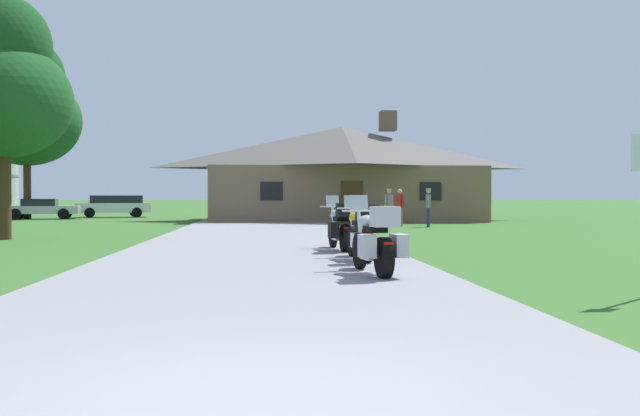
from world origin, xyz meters
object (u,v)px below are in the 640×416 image
(motorcycle_yellow_second_in_row, at_px, (361,232))
(bystander_gray_shirt_by_tree, at_px, (428,205))
(motorcycle_silver_nearest_to_camera, at_px, (375,241))
(bystander_red_shirt_near_lodge, at_px, (400,206))
(bystander_gray_shirt_beside_signpost, at_px, (389,205))
(tree_left_far, at_px, (27,108))
(motorcycle_silver_farthest_in_row, at_px, (341,227))
(parked_silver_sedan_far_left, at_px, (41,208))
(parked_white_suv_far_left, at_px, (114,205))
(tree_left_near, at_px, (3,84))

(motorcycle_yellow_second_in_row, relative_size, bystander_gray_shirt_by_tree, 1.24)
(motorcycle_silver_nearest_to_camera, bearing_deg, bystander_red_shirt_near_lodge, 70.50)
(bystander_gray_shirt_beside_signpost, relative_size, tree_left_far, 0.16)
(motorcycle_silver_farthest_in_row, height_order, bystander_gray_shirt_beside_signpost, bystander_gray_shirt_beside_signpost)
(tree_left_far, distance_m, parked_silver_sedan_far_left, 6.07)
(bystander_gray_shirt_by_tree, bearing_deg, motorcycle_yellow_second_in_row, 175.51)
(parked_silver_sedan_far_left, bearing_deg, parked_white_suv_far_left, -55.92)
(tree_left_near, xyz_separation_m, tree_left_far, (-6.05, 20.85, 1.83))
(motorcycle_silver_nearest_to_camera, height_order, tree_left_near, tree_left_near)
(motorcycle_silver_nearest_to_camera, xyz_separation_m, bystander_gray_shirt_beside_signpost, (3.79, 20.06, 0.34))
(bystander_gray_shirt_beside_signpost, distance_m, tree_left_near, 16.67)
(bystander_gray_shirt_by_tree, bearing_deg, tree_left_near, 130.01)
(motorcycle_silver_nearest_to_camera, height_order, motorcycle_yellow_second_in_row, same)
(bystander_gray_shirt_beside_signpost, height_order, tree_left_far, tree_left_far)
(bystander_gray_shirt_beside_signpost, distance_m, parked_white_suv_far_left, 21.26)
(motorcycle_yellow_second_in_row, bearing_deg, bystander_gray_shirt_beside_signpost, 74.09)
(bystander_red_shirt_near_lodge, bearing_deg, motorcycle_yellow_second_in_row, 137.80)
(motorcycle_silver_nearest_to_camera, bearing_deg, motorcycle_yellow_second_in_row, 79.83)
(motorcycle_silver_farthest_in_row, distance_m, tree_left_far, 31.72)
(motorcycle_yellow_second_in_row, distance_m, motorcycle_silver_farthest_in_row, 2.58)
(motorcycle_silver_farthest_in_row, bearing_deg, bystander_gray_shirt_beside_signpost, 70.03)
(bystander_gray_shirt_beside_signpost, relative_size, tree_left_near, 0.22)
(motorcycle_silver_nearest_to_camera, relative_size, parked_silver_sedan_far_left, 0.47)
(motorcycle_yellow_second_in_row, distance_m, tree_left_far, 33.98)
(motorcycle_silver_farthest_in_row, bearing_deg, motorcycle_silver_nearest_to_camera, -95.78)
(bystander_gray_shirt_beside_signpost, bearing_deg, bystander_gray_shirt_by_tree, -84.62)
(motorcycle_yellow_second_in_row, relative_size, tree_left_far, 0.19)
(tree_left_far, bearing_deg, bystander_gray_shirt_by_tree, -32.01)
(motorcycle_silver_nearest_to_camera, distance_m, motorcycle_silver_farthest_in_row, 5.31)
(motorcycle_silver_farthest_in_row, relative_size, bystander_red_shirt_near_lodge, 1.25)
(motorcycle_silver_farthest_in_row, height_order, parked_silver_sedan_far_left, motorcycle_silver_farthest_in_row)
(tree_left_far, xyz_separation_m, parked_white_suv_far_left, (4.46, 2.82, -5.84))
(motorcycle_silver_farthest_in_row, bearing_deg, bystander_red_shirt_near_lodge, 68.12)
(motorcycle_yellow_second_in_row, relative_size, bystander_red_shirt_near_lodge, 1.25)
(bystander_gray_shirt_beside_signpost, bearing_deg, bystander_red_shirt_near_lodge, -89.97)
(motorcycle_silver_nearest_to_camera, height_order, motorcycle_silver_farthest_in_row, same)
(motorcycle_yellow_second_in_row, xyz_separation_m, parked_silver_sedan_far_left, (-15.05, 28.90, 0.02))
(motorcycle_silver_nearest_to_camera, height_order, parked_white_suv_far_left, parked_white_suv_far_left)
(bystander_red_shirt_near_lodge, distance_m, tree_left_near, 16.81)
(tree_left_near, bearing_deg, bystander_gray_shirt_by_tree, 26.74)
(bystander_gray_shirt_by_tree, height_order, tree_left_near, tree_left_near)
(motorcycle_yellow_second_in_row, xyz_separation_m, motorcycle_silver_farthest_in_row, (-0.12, 2.58, -0.01))
(motorcycle_yellow_second_in_row, height_order, bystander_gray_shirt_by_tree, bystander_gray_shirt_by_tree)
(motorcycle_silver_nearest_to_camera, height_order, parked_silver_sedan_far_left, motorcycle_silver_nearest_to_camera)
(motorcycle_silver_farthest_in_row, relative_size, parked_white_suv_far_left, 0.42)
(motorcycle_yellow_second_in_row, distance_m, tree_left_near, 13.75)
(bystander_gray_shirt_by_tree, bearing_deg, bystander_gray_shirt_beside_signpost, 64.83)
(bystander_red_shirt_near_lodge, distance_m, bystander_gray_shirt_by_tree, 1.36)
(bystander_red_shirt_near_lodge, xyz_separation_m, parked_silver_sedan_far_left, (-19.12, 11.96, -0.29))
(motorcycle_silver_nearest_to_camera, height_order, tree_left_far, tree_left_far)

